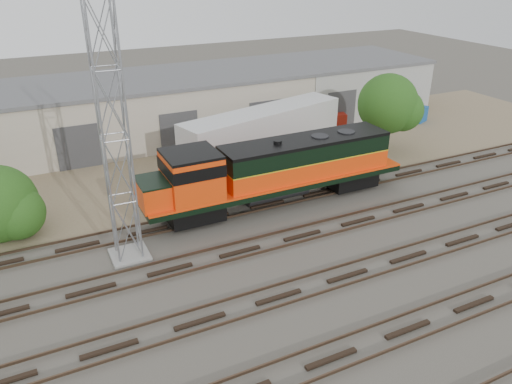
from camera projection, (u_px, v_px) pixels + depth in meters
name	position (u px, v px, depth m)	size (l,w,h in m)	color
ground	(252.00, 267.00, 26.37)	(140.00, 140.00, 0.00)	#47423A
dirt_strip	(168.00, 168.00, 38.53)	(80.00, 16.00, 0.02)	#726047
tracks	(279.00, 297.00, 23.90)	(80.00, 20.40, 0.28)	black
warehouse	(140.00, 109.00, 43.88)	(58.40, 10.40, 5.30)	#BBAE9B
locomotive	(273.00, 170.00, 31.91)	(17.85, 3.13, 4.29)	black
signal_tower	(115.00, 142.00, 24.42)	(2.00, 2.00, 13.53)	gray
semi_trailer	(266.00, 129.00, 38.53)	(14.25, 6.26, 4.31)	silver
dumpster_blue	(417.00, 114.00, 49.08)	(1.60, 1.50, 1.50)	#154D91
dumpster_red	(337.00, 121.00, 47.25)	(1.50, 1.40, 1.40)	maroon
tree_mid	(2.00, 206.00, 28.57)	(4.75, 4.52, 4.52)	#382619
tree_east	(392.00, 106.00, 40.02)	(5.06, 4.82, 6.50)	#382619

